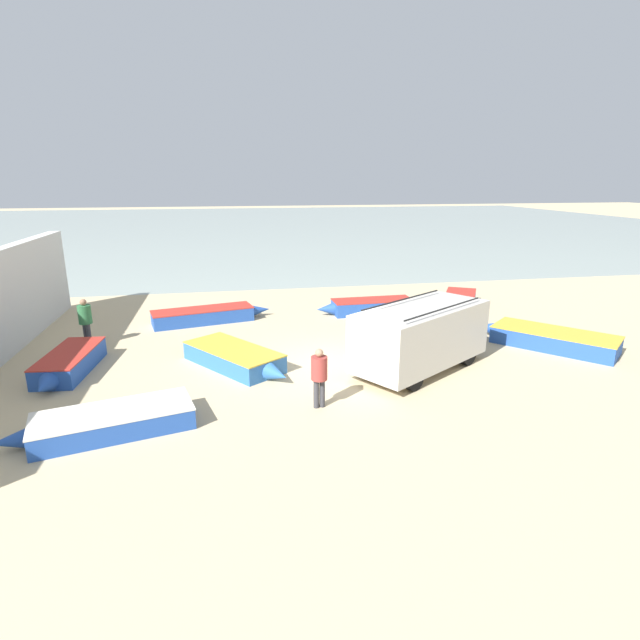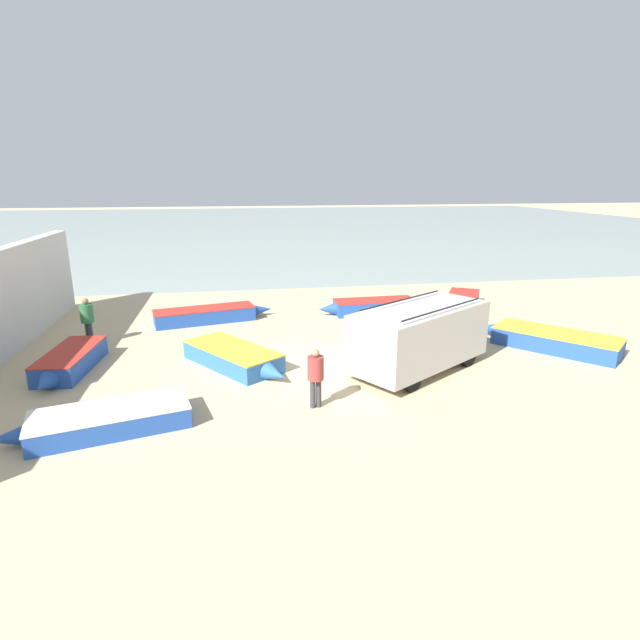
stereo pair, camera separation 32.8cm
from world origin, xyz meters
name	(u,v)px [view 1 (the left image)]	position (x,y,z in m)	size (l,w,h in m)	color
ground_plane	(330,363)	(0.00, 0.00, 0.00)	(200.00, 200.00, 0.00)	tan
sea_water	(249,225)	(0.00, 52.00, 0.00)	(120.00, 80.00, 0.01)	#99A89E
parked_van	(421,335)	(2.78, -1.04, 1.16)	(5.25, 4.37, 2.23)	beige
fishing_rowboat_0	(108,422)	(-6.32, -3.64, 0.28)	(4.63, 2.40, 0.55)	#234CA3
fishing_rowboat_1	(208,315)	(-4.19, 5.94, 0.31)	(5.23, 2.20, 0.61)	#234CA3
fishing_rowboat_2	(369,306)	(3.10, 6.06, 0.32)	(4.51, 1.36, 0.64)	#234CA3
fishing_rowboat_3	(236,358)	(-3.12, 0.30, 0.31)	(3.43, 4.18, 0.61)	#2D66AD
fishing_rowboat_4	(459,301)	(7.72, 6.27, 0.31)	(2.82, 3.93, 0.62)	#234CA3
fishing_rowboat_5	(68,364)	(-8.41, 0.69, 0.33)	(1.57, 3.99, 0.66)	#234CA3
fishing_rowboat_6	(550,339)	(8.33, 0.16, 0.32)	(4.23, 4.63, 0.64)	#234CA3
fisherman_0	(85,318)	(-8.49, 3.49, 1.07)	(0.47, 0.47, 1.79)	#38383D
fisherman_1	(319,373)	(-0.98, -3.22, 1.00)	(0.44, 0.44, 1.68)	#38383D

